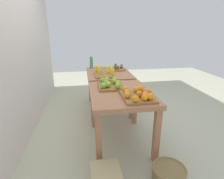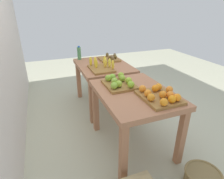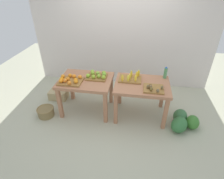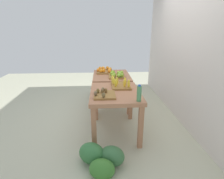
# 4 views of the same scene
# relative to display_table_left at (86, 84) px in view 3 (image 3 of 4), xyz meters

# --- Properties ---
(ground_plane) EXTENTS (8.00, 8.00, 0.00)m
(ground_plane) POSITION_rel_display_table_left_xyz_m (0.56, 0.00, -0.64)
(ground_plane) COLOR #B3B498
(back_wall) EXTENTS (4.40, 0.12, 3.00)m
(back_wall) POSITION_rel_display_table_left_xyz_m (0.56, 1.35, 0.86)
(back_wall) COLOR beige
(back_wall) RESTS_ON ground_plane
(display_table_left) EXTENTS (1.04, 0.80, 0.75)m
(display_table_left) POSITION_rel_display_table_left_xyz_m (0.00, 0.00, 0.00)
(display_table_left) COLOR #A96F4E
(display_table_left) RESTS_ON ground_plane
(display_table_right) EXTENTS (1.04, 0.80, 0.75)m
(display_table_right) POSITION_rel_display_table_left_xyz_m (1.12, 0.00, 0.00)
(display_table_right) COLOR #A96F4E
(display_table_right) RESTS_ON ground_plane
(orange_bin) EXTENTS (0.45, 0.38, 0.11)m
(orange_bin) POSITION_rel_display_table_left_xyz_m (-0.26, -0.15, 0.15)
(orange_bin) COLOR olive
(orange_bin) RESTS_ON display_table_left
(apple_bin) EXTENTS (0.43, 0.34, 0.11)m
(apple_bin) POSITION_rel_display_table_left_xyz_m (0.21, 0.11, 0.15)
(apple_bin) COLOR olive
(apple_bin) RESTS_ON display_table_left
(banana_crate) EXTENTS (0.44, 0.32, 0.17)m
(banana_crate) POSITION_rel_display_table_left_xyz_m (0.89, 0.11, 0.15)
(banana_crate) COLOR olive
(banana_crate) RESTS_ON display_table_right
(kiwi_bin) EXTENTS (0.36, 0.33, 0.10)m
(kiwi_bin) POSITION_rel_display_table_left_xyz_m (1.32, -0.19, 0.14)
(kiwi_bin) COLOR olive
(kiwi_bin) RESTS_ON display_table_right
(water_bottle) EXTENTS (0.07, 0.07, 0.24)m
(water_bottle) POSITION_rel_display_table_left_xyz_m (1.56, 0.30, 0.22)
(water_bottle) COLOR #4C8C59
(water_bottle) RESTS_ON display_table_right
(watermelon_pile) EXTENTS (0.64, 0.69, 0.28)m
(watermelon_pile) POSITION_rel_display_table_left_xyz_m (1.95, -0.24, -0.51)
(watermelon_pile) COLOR #357129
(watermelon_pile) RESTS_ON ground_plane
(wicker_basket) EXTENTS (0.35, 0.35, 0.19)m
(wicker_basket) POSITION_rel_display_table_left_xyz_m (-0.80, -0.35, -0.54)
(wicker_basket) COLOR olive
(wicker_basket) RESTS_ON ground_plane
(cardboard_produce_box) EXTENTS (0.40, 0.30, 0.21)m
(cardboard_produce_box) POSITION_rel_display_table_left_xyz_m (-0.80, 0.30, -0.54)
(cardboard_produce_box) COLOR tan
(cardboard_produce_box) RESTS_ON ground_plane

